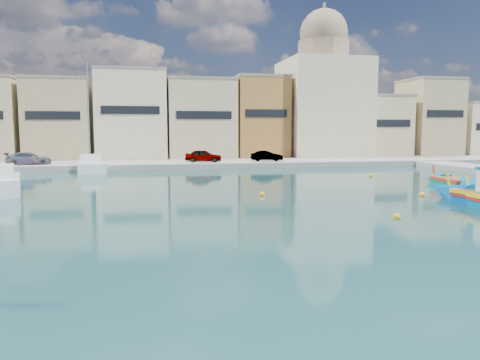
{
  "coord_description": "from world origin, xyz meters",
  "views": [
    {
      "loc": [
        -12.51,
        -17.15,
        3.99
      ],
      "look_at": [
        -7.76,
        6.0,
        1.4
      ],
      "focal_mm": 35.0,
      "sensor_mm": 36.0,
      "label": 1
    }
  ],
  "objects": [
    {
      "name": "ground",
      "position": [
        0.0,
        0.0,
        0.0
      ],
      "size": [
        160.0,
        160.0,
        0.0
      ],
      "primitive_type": "plane",
      "color": "#112E34",
      "rests_on": "ground"
    },
    {
      "name": "north_quay",
      "position": [
        0.0,
        32.0,
        0.3
      ],
      "size": [
        80.0,
        8.0,
        0.6
      ],
      "primitive_type": "cube",
      "color": "gray",
      "rests_on": "ground"
    },
    {
      "name": "north_townhouses",
      "position": [
        6.68,
        39.36,
        5.0
      ],
      "size": [
        83.2,
        7.87,
        10.19
      ],
      "color": "#CAB68C",
      "rests_on": "ground"
    },
    {
      "name": "church_block",
      "position": [
        10.0,
        40.0,
        8.41
      ],
      "size": [
        10.0,
        10.0,
        19.1
      ],
      "color": "beige",
      "rests_on": "ground"
    },
    {
      "name": "parked_cars",
      "position": [
        -11.89,
        30.5,
        1.2
      ],
      "size": [
        27.31,
        2.39,
        1.27
      ],
      "color": "#4C1919",
      "rests_on": "north_quay"
    },
    {
      "name": "luzzu_cyan_mid",
      "position": [
        8.21,
        10.88,
        0.24
      ],
      "size": [
        2.41,
        7.88,
        2.29
      ],
      "color": "#007DA1",
      "rests_on": "ground"
    },
    {
      "name": "yacht_north",
      "position": [
        -17.73,
        29.56,
        0.43
      ],
      "size": [
        3.75,
        8.48,
        10.95
      ],
      "color": "white",
      "rests_on": "ground"
    },
    {
      "name": "mooring_buoys",
      "position": [
        4.25,
        7.55,
        0.08
      ],
      "size": [
        18.98,
        21.51,
        0.36
      ],
      "color": "#FFAF1A",
      "rests_on": "ground"
    }
  ]
}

